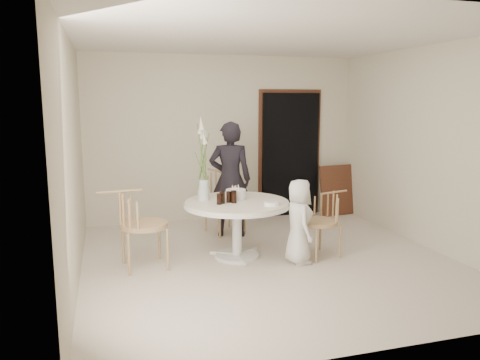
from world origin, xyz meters
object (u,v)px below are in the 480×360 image
object	(u,v)px
chair_far	(220,192)
birthday_cake	(236,194)
boy	(299,222)
flower_vase	(203,166)
chair_right	(326,214)
chair_left	(132,217)
table	(237,210)
girl	(230,179)

from	to	relation	value
chair_far	birthday_cake	world-z (taller)	chair_far
boy	flower_vase	world-z (taller)	flower_vase
chair_right	birthday_cake	distance (m)	1.19
birthday_cake	chair_far	bearing A→B (deg)	86.52
boy	birthday_cake	bearing A→B (deg)	53.35
chair_right	chair_left	world-z (taller)	chair_left
birthday_cake	flower_vase	size ratio (longest dim) A/B	0.24
table	boy	world-z (taller)	boy
table	chair_left	size ratio (longest dim) A/B	1.37
girl	birthday_cake	world-z (taller)	girl
birthday_cake	chair_right	bearing A→B (deg)	-18.05
table	chair_far	world-z (taller)	chair_far
chair_right	chair_left	bearing A→B (deg)	-108.33
table	chair_right	world-z (taller)	chair_right
table	girl	distance (m)	1.02
table	chair_left	world-z (taller)	chair_left
chair_left	girl	size ratio (longest dim) A/B	0.58
girl	chair_left	bearing A→B (deg)	52.08
table	birthday_cake	bearing A→B (deg)	80.02
chair_far	girl	xyz separation A→B (m)	(0.08, -0.28, 0.24)
birthday_cake	girl	bearing A→B (deg)	79.97
chair_far	chair_left	distance (m)	1.91
chair_far	birthday_cake	distance (m)	1.14
flower_vase	chair_far	bearing A→B (deg)	66.04
table	girl	bearing A→B (deg)	79.98
chair_far	boy	size ratio (longest dim) A/B	0.89
chair_far	chair_right	world-z (taller)	chair_far
chair_far	girl	world-z (taller)	girl
chair_far	boy	world-z (taller)	boy
chair_left	boy	bearing A→B (deg)	-106.05
table	flower_vase	world-z (taller)	flower_vase
chair_left	table	bearing A→B (deg)	-93.55
chair_far	boy	distance (m)	1.77
chair_right	table	bearing A→B (deg)	-115.48
table	birthday_cake	size ratio (longest dim) A/B	5.15
chair_right	girl	world-z (taller)	girl
girl	boy	size ratio (longest dim) A/B	1.61
chair_far	chair_left	bearing A→B (deg)	-153.36
boy	chair_far	bearing A→B (deg)	22.47
chair_left	flower_vase	distance (m)	1.08
table	chair_left	distance (m)	1.29
chair_left	flower_vase	world-z (taller)	flower_vase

